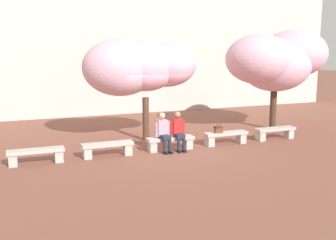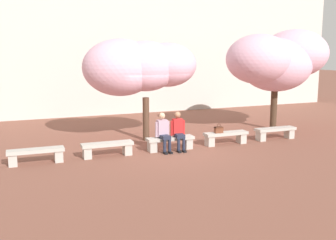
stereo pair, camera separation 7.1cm
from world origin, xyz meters
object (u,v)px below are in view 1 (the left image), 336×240
Objects in this scene: person_seated_right at (178,129)px; handbag at (219,129)px; stone_bench_west_end at (36,154)px; cherry_tree_secondary at (277,60)px; stone_bench_near_west at (108,147)px; stone_bench_near_east at (226,136)px; cherry_tree_main at (140,67)px; person_seated_left at (163,131)px; stone_bench_east_end at (275,132)px; stone_bench_center at (170,141)px.

person_seated_right reaches higher than handbag.
cherry_tree_secondary is at bearing 9.54° from stone_bench_west_end.
stone_bench_near_east is at bearing 0.00° from stone_bench_near_west.
person_seated_right reaches higher than stone_bench_near_east.
cherry_tree_main reaches higher than person_seated_right.
person_seated_left is at bearing -179.97° from person_seated_right.
stone_bench_east_end is at bearing 0.00° from stone_bench_near_east.
cherry_tree_main reaches higher than stone_bench_east_end.
cherry_tree_main reaches higher than stone_bench_near_east.
stone_bench_near_west is at bearing 0.00° from stone_bench_west_end.
stone_bench_near_east is 4.61m from cherry_tree_secondary.
stone_bench_near_east is 0.42m from handbag.
stone_bench_east_end is 0.35× the size of cherry_tree_secondary.
stone_bench_west_end is 10.33m from cherry_tree_secondary.
cherry_tree_main is at bearing 46.58° from stone_bench_near_west.
stone_bench_west_end is 0.39× the size of cherry_tree_main.
stone_bench_west_end is 6.16m from handbag.
stone_bench_near_west is at bearing 180.00° from stone_bench_center.
stone_bench_near_west is at bearing 178.75° from person_seated_right.
person_seated_right is at bearing -70.32° from cherry_tree_main.
stone_bench_west_end is at bearing 180.00° from stone_bench_east_end.
stone_bench_near_west is 3.53m from cherry_tree_main.
stone_bench_near_east is at bearing 1.26° from person_seated_left.
cherry_tree_secondary is (3.37, 1.65, 2.66)m from stone_bench_near_east.
stone_bench_center and stone_bench_east_end have the same top height.
person_seated_right is (2.43, -0.05, 0.40)m from stone_bench_near_west.
handbag is at bearing -0.25° from stone_bench_west_end.
person_seated_right is (-1.88, -0.05, 0.40)m from stone_bench_near_east.
stone_bench_east_end is at bearing -126.36° from cherry_tree_secondary.
stone_bench_west_end is 4.06m from person_seated_left.
stone_bench_center is at bearing 179.17° from handbag.
handbag is at bearing -179.38° from stone_bench_east_end.
stone_bench_west_end is 1.00× the size of stone_bench_near_east.
stone_bench_east_end is at bearing 0.67° from person_seated_left.
stone_bench_center is 1.00× the size of stone_bench_east_end.
handbag is at bearing -39.84° from cherry_tree_main.
stone_bench_center is at bearing -163.34° from cherry_tree_secondary.
person_seated_left is at bearing -179.28° from handbag.
cherry_tree_main is at bearing 93.88° from person_seated_left.
stone_bench_near_west and stone_bench_center have the same top height.
cherry_tree_secondary is at bearing 16.66° from stone_bench_center.
cherry_tree_main reaches higher than stone_bench_center.
person_seated_left is 0.27× the size of cherry_tree_secondary.
handbag is at bearing -155.50° from cherry_tree_secondary.
stone_bench_near_west is 6.47m from stone_bench_east_end.
handbag reaches higher than stone_bench_west_end.
stone_bench_west_end is at bearing -154.67° from cherry_tree_main.
stone_bench_east_end is at bearing -21.39° from cherry_tree_main.
cherry_tree_main is at bearing 144.20° from stone_bench_near_east.
person_seated_right is (-4.04, -0.05, 0.40)m from stone_bench_east_end.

